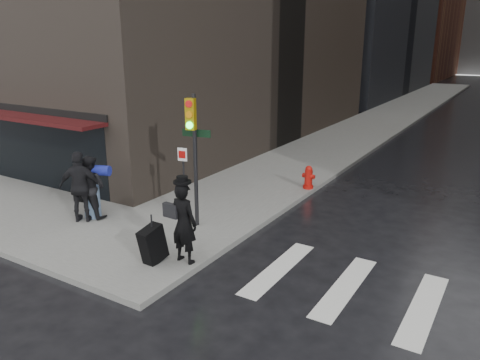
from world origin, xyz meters
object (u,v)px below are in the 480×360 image
object	(u,v)px
man_overcoat	(177,226)
fire_hydrant	(308,178)
man_greycoat	(81,187)
man_jeans	(91,187)
traffic_light	(192,143)

from	to	relation	value
man_overcoat	fire_hydrant	world-z (taller)	man_overcoat
fire_hydrant	man_greycoat	bearing A→B (deg)	-124.55
man_jeans	traffic_light	bearing A→B (deg)	-171.15
man_jeans	traffic_light	world-z (taller)	traffic_light
fire_hydrant	man_jeans	bearing A→B (deg)	-126.34
man_overcoat	man_jeans	bearing A→B (deg)	-11.02
man_jeans	traffic_light	xyz separation A→B (m)	(2.93, 0.99, 1.41)
traffic_light	man_jeans	bearing A→B (deg)	-172.80
man_jeans	traffic_light	size ratio (longest dim) A/B	0.51
man_overcoat	man_jeans	size ratio (longest dim) A/B	1.15
fire_hydrant	traffic_light	bearing A→B (deg)	-105.40
man_greycoat	fire_hydrant	world-z (taller)	man_greycoat
man_overcoat	traffic_light	size ratio (longest dim) A/B	0.58
man_jeans	traffic_light	distance (m)	3.40
man_greycoat	fire_hydrant	distance (m)	7.47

